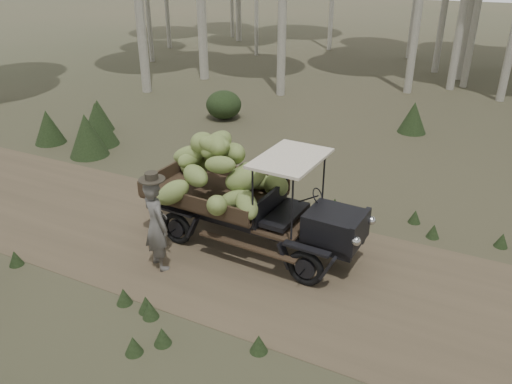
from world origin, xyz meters
TOP-DOWN VIEW (x-y plane):
  - ground at (0.00, 0.00)m, footprint 120.00×120.00m
  - dirt_track at (0.00, 0.00)m, footprint 70.00×4.00m
  - banana_truck at (-2.19, 0.50)m, footprint 4.62×2.37m
  - farmer at (-3.09, -0.95)m, footprint 0.76×0.66m
  - undergrowth at (-0.92, -0.20)m, footprint 23.39×21.79m

SIDE VIEW (x-z plane):
  - ground at x=0.00m, z-range 0.00..0.00m
  - dirt_track at x=0.00m, z-range 0.00..0.01m
  - undergrowth at x=-0.92m, z-range -0.14..1.23m
  - farmer at x=-3.09m, z-range -0.05..1.85m
  - banana_truck at x=-2.19m, z-range 0.14..2.42m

